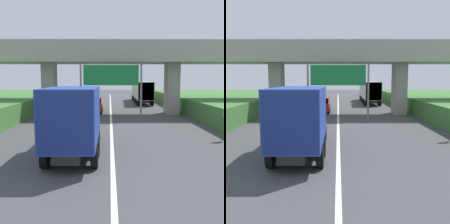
% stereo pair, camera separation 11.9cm
% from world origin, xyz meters
% --- Properties ---
extents(lane_centre_stripe, '(0.20, 91.58, 0.01)m').
position_xyz_m(lane_centre_stripe, '(0.00, 25.79, 0.00)').
color(lane_centre_stripe, white).
rests_on(lane_centre_stripe, ground).
extents(overpass_bridge, '(40.00, 4.80, 7.76)m').
position_xyz_m(overpass_bridge, '(0.00, 32.24, 5.85)').
color(overpass_bridge, '#9E998E').
rests_on(overpass_bridge, ground).
extents(overhead_highway_sign, '(5.88, 0.18, 5.26)m').
position_xyz_m(overhead_highway_sign, '(0.00, 28.17, 3.88)').
color(overhead_highway_sign, slate).
rests_on(overhead_highway_sign, ground).
extents(truck_blue, '(2.44, 7.30, 3.44)m').
position_xyz_m(truck_blue, '(-1.86, 16.38, 1.93)').
color(truck_blue, black).
rests_on(truck_blue, ground).
extents(truck_yellow, '(2.44, 7.30, 3.44)m').
position_xyz_m(truck_yellow, '(4.98, 43.49, 1.93)').
color(truck_yellow, black).
rests_on(truck_yellow, ground).
extents(truck_silver, '(2.44, 7.30, 3.44)m').
position_xyz_m(truck_silver, '(5.19, 50.41, 1.93)').
color(truck_silver, black).
rests_on(truck_silver, ground).
extents(car_red, '(1.86, 4.10, 1.72)m').
position_xyz_m(car_red, '(-1.86, 33.55, 0.86)').
color(car_red, red).
rests_on(car_red, ground).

